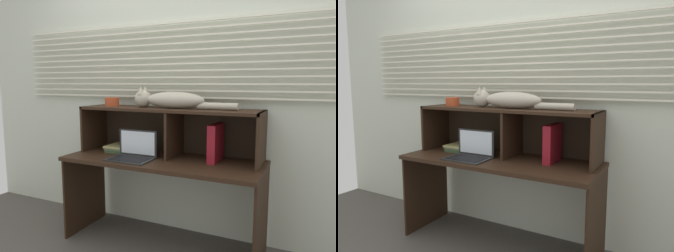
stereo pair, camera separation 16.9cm
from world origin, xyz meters
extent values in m
cube|color=beige|center=(0.00, 0.55, 1.25)|extent=(4.40, 0.04, 2.50)
cube|color=silver|center=(0.00, 0.50, 1.16)|extent=(3.24, 0.02, 0.01)
cube|color=silver|center=(0.00, 0.50, 1.22)|extent=(3.24, 0.02, 0.01)
cube|color=silver|center=(0.00, 0.50, 1.27)|extent=(3.24, 0.02, 0.01)
cube|color=silver|center=(0.00, 0.50, 1.33)|extent=(3.24, 0.02, 0.01)
cube|color=silver|center=(0.00, 0.50, 1.38)|extent=(3.24, 0.02, 0.01)
cube|color=silver|center=(0.00, 0.50, 1.44)|extent=(3.24, 0.02, 0.01)
cube|color=silver|center=(0.00, 0.50, 1.49)|extent=(3.24, 0.02, 0.01)
cube|color=silver|center=(0.00, 0.50, 1.55)|extent=(3.24, 0.02, 0.01)
cube|color=silver|center=(0.00, 0.50, 1.60)|extent=(3.24, 0.02, 0.01)
cube|color=silver|center=(0.00, 0.50, 1.66)|extent=(3.24, 0.02, 0.01)
cube|color=silver|center=(0.00, 0.50, 1.71)|extent=(3.24, 0.02, 0.01)
cube|color=silver|center=(0.00, 0.50, 1.77)|extent=(3.24, 0.02, 0.01)
cube|color=black|center=(0.00, 0.21, 0.69)|extent=(1.54, 0.60, 0.03)
cube|color=black|center=(-0.76, 0.21, 0.34)|extent=(0.02, 0.54, 0.67)
cube|color=black|center=(0.76, 0.21, 0.34)|extent=(0.02, 0.54, 0.67)
cube|color=black|center=(0.00, 0.32, 1.07)|extent=(1.47, 0.36, 0.02)
cube|color=black|center=(-0.72, 0.32, 0.89)|extent=(0.02, 0.36, 0.39)
cube|color=black|center=(0.72, 0.32, 0.89)|extent=(0.02, 0.36, 0.39)
cube|color=black|center=(0.06, 0.32, 0.88)|extent=(0.02, 0.34, 0.36)
cube|color=black|center=(0.00, 0.50, 0.89)|extent=(1.47, 0.01, 0.39)
ellipsoid|color=#B8AE9B|center=(0.06, 0.32, 1.15)|extent=(0.48, 0.15, 0.13)
sphere|color=#B8AE9B|center=(-0.23, 0.32, 1.15)|extent=(0.14, 0.14, 0.14)
cone|color=#BAB197|center=(-0.23, 0.29, 1.22)|extent=(0.06, 0.06, 0.06)
cone|color=#B5B396|center=(-0.23, 0.35, 1.22)|extent=(0.06, 0.06, 0.06)
cylinder|color=#B8AE9B|center=(0.40, 0.32, 1.11)|extent=(0.30, 0.05, 0.05)
cube|color=#262626|center=(-0.21, 0.08, 0.71)|extent=(0.34, 0.24, 0.01)
cube|color=#262626|center=(-0.21, 0.19, 0.81)|extent=(0.34, 0.01, 0.21)
cube|color=white|center=(-0.21, 0.19, 0.81)|extent=(0.30, 0.00, 0.18)
cube|color=black|center=(-0.21, 0.06, 0.71)|extent=(0.29, 0.17, 0.00)
cube|color=maroon|center=(0.39, 0.32, 0.84)|extent=(0.06, 0.25, 0.28)
cube|color=#466A3F|center=(-0.46, 0.33, 0.71)|extent=(0.17, 0.24, 0.02)
cube|color=#536343|center=(-0.45, 0.32, 0.73)|extent=(0.17, 0.24, 0.02)
cube|color=tan|center=(-0.46, 0.31, 0.75)|extent=(0.17, 0.24, 0.01)
cylinder|color=#B54524|center=(-0.53, 0.32, 1.12)|extent=(0.12, 0.12, 0.07)
camera|label=1|loc=(1.06, -1.94, 1.28)|focal=33.99mm
camera|label=2|loc=(1.22, -1.86, 1.28)|focal=33.99mm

